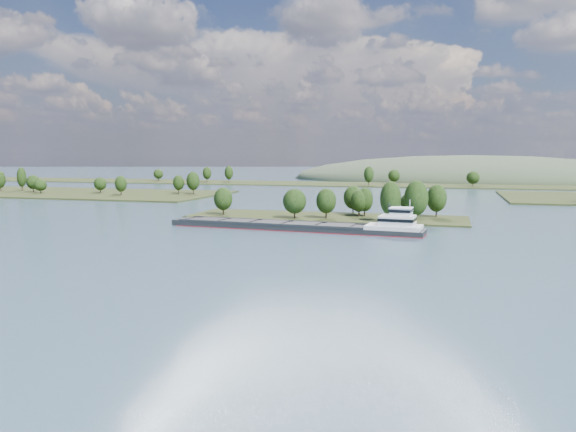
% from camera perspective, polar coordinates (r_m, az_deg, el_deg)
% --- Properties ---
extents(ground, '(1800.00, 1800.00, 0.00)m').
position_cam_1_polar(ground, '(146.82, -1.12, -2.74)').
color(ground, '#374F5F').
rests_on(ground, ground).
extents(tree_island, '(100.00, 30.60, 15.19)m').
position_cam_1_polar(tree_island, '(201.36, 5.88, 0.88)').
color(tree_island, '#262E14').
rests_on(tree_island, ground).
extents(back_shoreline, '(900.00, 60.00, 15.54)m').
position_cam_1_polar(back_shoreline, '(420.19, 11.51, 3.16)').
color(back_shoreline, '#262E14').
rests_on(back_shoreline, ground).
extents(hill_west, '(320.00, 160.00, 44.00)m').
position_cam_1_polar(hill_west, '(519.27, 18.00, 3.48)').
color(hill_west, '#384630').
rests_on(hill_west, ground).
extents(cargo_barge, '(80.75, 15.96, 10.85)m').
position_cam_1_polar(cargo_barge, '(170.56, 2.26, -1.01)').
color(cargo_barge, black).
rests_on(cargo_barge, ground).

